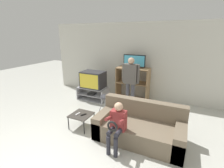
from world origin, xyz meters
name	(u,v)px	position (x,y,z in m)	size (l,w,h in m)	color
ground_plane	(70,158)	(0.00, 0.00, 0.00)	(18.00, 18.00, 0.00)	beige
wall_back	(132,61)	(0.00, 3.55, 1.30)	(6.40, 0.06, 2.60)	beige
tv_stand	(93,93)	(-1.12, 2.66, 0.22)	(1.01, 0.56, 0.44)	#A8A8AD
television_main	(93,79)	(-1.11, 2.69, 0.72)	(0.78, 0.56, 0.55)	#2D2D33
media_shelf	(133,84)	(0.14, 3.23, 0.58)	(1.09, 0.51, 1.13)	#9E7A51
television_flat	(134,62)	(0.17, 3.20, 1.34)	(0.74, 0.20, 0.44)	black
folding_stool	(106,100)	(-0.18, 1.84, 0.45)	(0.37, 0.42, 0.56)	#99999E
snack_table	(81,116)	(-0.42, 0.99, 0.31)	(0.50, 0.50, 0.34)	#38332D
remote_control_black	(83,115)	(-0.35, 0.99, 0.35)	(0.04, 0.14, 0.02)	black
remote_control_white	(78,114)	(-0.50, 0.96, 0.35)	(0.04, 0.14, 0.02)	silver
couch	(140,127)	(0.99, 1.14, 0.27)	(1.85, 0.89, 0.80)	#756651
person_standing_adult	(131,78)	(0.28, 2.56, 0.95)	(0.53, 0.20, 1.56)	#4C4C56
person_seated_child	(117,123)	(0.68, 0.63, 0.57)	(0.33, 0.43, 0.97)	#2D2D38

